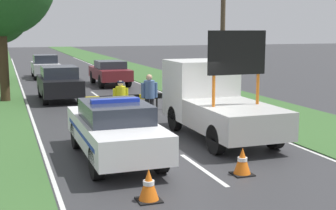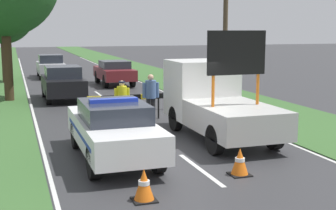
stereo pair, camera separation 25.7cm
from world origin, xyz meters
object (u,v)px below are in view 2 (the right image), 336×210
at_px(police_officer, 122,98).
at_px(traffic_cone_near_police, 240,162).
at_px(traffic_cone_centre_front, 151,135).
at_px(roadside_tree_near_left, 2,10).
at_px(utility_pole, 225,21).
at_px(work_truck, 214,100).
at_px(queued_car_sedan_silver, 51,66).
at_px(traffic_cone_near_truck, 144,185).
at_px(queued_car_sedan_black, 63,83).
at_px(road_barrier, 128,99).
at_px(queued_car_wagon_maroon, 114,72).
at_px(pedestrian_civilian, 151,94).
at_px(police_car, 113,129).

xyz_separation_m(police_officer, traffic_cone_near_police, (1.27, -6.83, -0.61)).
bearing_deg(police_officer, traffic_cone_centre_front, 94.63).
relative_size(roadside_tree_near_left, utility_pole, 0.93).
xyz_separation_m(work_truck, queued_car_sedan_silver, (-3.54, 20.44, -0.34)).
bearing_deg(traffic_cone_near_truck, queued_car_sedan_black, 90.49).
xyz_separation_m(road_barrier, queued_car_sedan_silver, (-1.49, 17.10, 0.01)).
bearing_deg(traffic_cone_near_police, traffic_cone_near_truck, -160.86).
xyz_separation_m(queued_car_sedan_black, queued_car_wagon_maroon, (3.65, 5.30, -0.04)).
bearing_deg(pedestrian_civilian, work_truck, -65.34).
distance_m(work_truck, road_barrier, 3.94).
xyz_separation_m(road_barrier, traffic_cone_near_truck, (-1.65, -8.26, -0.48)).
bearing_deg(queued_car_sedan_silver, work_truck, 99.83).
distance_m(police_car, work_truck, 4.06).
xyz_separation_m(traffic_cone_near_police, roadside_tree_near_left, (-5.43, 21.94, 4.25)).
relative_size(police_officer, traffic_cone_centre_front, 2.37).
relative_size(police_officer, pedestrian_civilian, 0.89).
xyz_separation_m(pedestrian_civilian, queued_car_sedan_silver, (-2.26, 17.58, -0.22)).
distance_m(work_truck, roadside_tree_near_left, 19.38).
bearing_deg(roadside_tree_near_left, police_car, -81.65).
relative_size(traffic_cone_near_police, traffic_cone_centre_front, 0.99).
relative_size(work_truck, pedestrian_civilian, 2.96).
height_order(queued_car_sedan_black, roadside_tree_near_left, roadside_tree_near_left).
bearing_deg(pedestrian_civilian, traffic_cone_near_truck, -106.77).
xyz_separation_m(police_car, queued_car_wagon_maroon, (3.48, 16.37, -0.02)).
relative_size(road_barrier, queued_car_sedan_silver, 0.73).
height_order(police_car, roadside_tree_near_left, roadside_tree_near_left).
distance_m(road_barrier, queued_car_wagon_maroon, 11.46).
xyz_separation_m(traffic_cone_near_police, utility_pole, (3.58, 8.52, 3.40)).
xyz_separation_m(work_truck, queued_car_wagon_maroon, (-0.18, 14.64, -0.35)).
distance_m(traffic_cone_near_police, utility_pole, 9.85).
relative_size(work_truck, queued_car_sedan_silver, 1.27).
bearing_deg(queued_car_sedan_black, queued_car_sedan_silver, -91.46).
relative_size(police_car, pedestrian_civilian, 2.79).
relative_size(police_officer, queued_car_sedan_silver, 0.38).
relative_size(road_barrier, utility_pole, 0.42).
xyz_separation_m(police_car, work_truck, (3.66, 1.73, 0.33)).
bearing_deg(queued_car_wagon_maroon, work_truck, 90.71).
distance_m(road_barrier, traffic_cone_near_police, 7.44).
height_order(queued_car_sedan_black, queued_car_wagon_maroon, queued_car_sedan_black).
height_order(police_car, work_truck, work_truck).
relative_size(pedestrian_civilian, traffic_cone_near_truck, 2.67).
bearing_deg(road_barrier, queued_car_sedan_black, 113.47).
bearing_deg(queued_car_sedan_black, police_officer, 102.43).
xyz_separation_m(road_barrier, queued_car_sedan_black, (-1.77, 6.01, 0.03)).
height_order(police_officer, queued_car_sedan_silver, queued_car_sedan_silver).
height_order(police_car, traffic_cone_near_police, police_car).
xyz_separation_m(pedestrian_civilian, traffic_cone_near_truck, (-2.42, -7.78, -0.71)).
distance_m(police_officer, utility_pole, 5.85).
bearing_deg(traffic_cone_near_truck, road_barrier, 78.70).
bearing_deg(traffic_cone_near_truck, pedestrian_civilian, 72.74).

